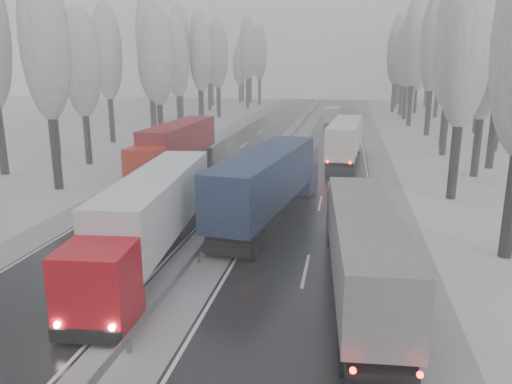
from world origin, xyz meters
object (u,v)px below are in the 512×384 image
(truck_blue_box, at_px, (271,179))
(box_truck_distant, at_px, (333,115))
(truck_red_red, at_px, (176,144))
(truck_red_white, at_px, (152,213))
(truck_cream_box, at_px, (346,138))
(truck_grey_tarp, at_px, (361,242))

(truck_blue_box, relative_size, box_truck_distant, 2.52)
(truck_red_red, bearing_deg, truck_red_white, -72.71)
(truck_red_red, bearing_deg, truck_blue_box, -48.51)
(truck_cream_box, bearing_deg, truck_grey_tarp, -84.51)
(truck_grey_tarp, relative_size, box_truck_distant, 2.22)
(truck_grey_tarp, relative_size, truck_red_white, 0.93)
(truck_red_white, height_order, truck_red_red, truck_red_red)
(truck_blue_box, distance_m, box_truck_distant, 54.68)
(truck_cream_box, height_order, truck_red_white, truck_red_white)
(truck_cream_box, height_order, box_truck_distant, truck_cream_box)
(truck_grey_tarp, height_order, box_truck_distant, truck_grey_tarp)
(truck_grey_tarp, bearing_deg, truck_blue_box, 114.58)
(truck_blue_box, xyz_separation_m, truck_red_red, (-10.57, 12.44, -0.08))
(truck_grey_tarp, height_order, truck_red_red, truck_red_red)
(truck_red_white, bearing_deg, truck_cream_box, 66.84)
(truck_cream_box, xyz_separation_m, truck_red_red, (-15.00, -7.62, 0.08))
(truck_cream_box, distance_m, truck_red_white, 29.42)
(truck_cream_box, relative_size, box_truck_distant, 2.36)
(truck_blue_box, height_order, truck_cream_box, truck_blue_box)
(truck_red_white, xyz_separation_m, truck_red_red, (-5.89, 20.35, 0.06))
(box_truck_distant, height_order, truck_red_red, truck_red_red)
(truck_blue_box, bearing_deg, box_truck_distant, 95.76)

